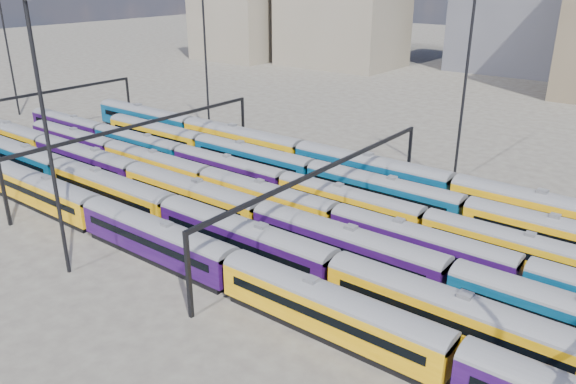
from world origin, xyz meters
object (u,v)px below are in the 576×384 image
Objects in this scene: rake_2 at (192,193)px; mast_2 at (46,132)px; rake_0 at (94,210)px; rake_1 at (170,210)px.

mast_2 reaches higher than rake_2.
rake_2 is at bearing 92.20° from mast_2.
mast_2 is (5.55, -7.00, 11.30)m from rake_0.
rake_0 is 0.83× the size of rake_2.
rake_0 is 11.13m from rake_2.
rake_0 is 0.96× the size of rake_1.
rake_1 is 0.86× the size of rake_2.
rake_0 is at bearing -116.08° from rake_2.
rake_1 is 5.34m from rake_2.
rake_2 is (4.90, 10.00, 0.08)m from rake_0.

